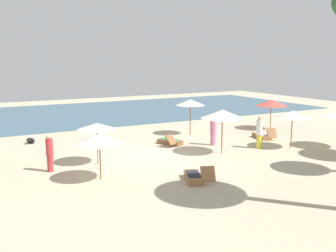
% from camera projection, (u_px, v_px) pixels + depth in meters
% --- Properties ---
extents(ground_plane, '(60.00, 60.00, 0.00)m').
position_uv_depth(ground_plane, '(155.00, 156.00, 19.92)').
color(ground_plane, '#BCAD8E').
extents(ocean_water, '(48.00, 16.00, 0.06)m').
position_uv_depth(ocean_water, '(70.00, 114.00, 34.63)').
color(ocean_water, '#3D6075').
rests_on(ocean_water, ground_plane).
extents(umbrella_0, '(1.90, 1.90, 2.33)m').
position_uv_depth(umbrella_0, '(190.00, 102.00, 25.26)').
color(umbrella_0, brown).
rests_on(umbrella_0, ground_plane).
extents(umbrella_1, '(2.00, 2.00, 2.11)m').
position_uv_depth(umbrella_1, '(292.00, 114.00, 21.52)').
color(umbrella_1, brown).
rests_on(umbrella_1, ground_plane).
extents(umbrella_2, '(2.24, 2.24, 2.34)m').
position_uv_depth(umbrella_2, '(222.00, 114.00, 20.20)').
color(umbrella_2, brown).
rests_on(umbrella_2, ground_plane).
extents(umbrella_3, '(2.22, 2.22, 2.11)m').
position_uv_depth(umbrella_3, '(271.00, 103.00, 27.24)').
color(umbrella_3, olive).
rests_on(umbrella_3, ground_plane).
extents(umbrella_4, '(1.99, 1.99, 1.96)m').
position_uv_depth(umbrella_4, '(99.00, 139.00, 15.77)').
color(umbrella_4, brown).
rests_on(umbrella_4, ground_plane).
extents(umbrella_6, '(1.86, 1.86, 1.98)m').
position_uv_depth(umbrella_6, '(97.00, 126.00, 18.19)').
color(umbrella_6, olive).
rests_on(umbrella_6, ground_plane).
extents(lounger_0, '(1.20, 1.77, 0.71)m').
position_uv_depth(lounger_0, '(195.00, 177.00, 15.87)').
color(lounger_0, olive).
rests_on(lounger_0, ground_plane).
extents(lounger_1, '(1.22, 1.78, 0.69)m').
position_uv_depth(lounger_1, '(170.00, 142.00, 22.55)').
color(lounger_1, brown).
rests_on(lounger_1, ground_plane).
extents(lounger_3, '(0.98, 1.72, 0.75)m').
position_uv_depth(lounger_3, '(262.00, 136.00, 24.25)').
color(lounger_3, olive).
rests_on(lounger_3, ground_plane).
extents(person_0, '(0.48, 0.48, 1.69)m').
position_uv_depth(person_0, '(213.00, 131.00, 22.35)').
color(person_0, '#D17299').
rests_on(person_0, ground_plane).
extents(person_1, '(0.39, 0.39, 1.80)m').
position_uv_depth(person_1, '(259.00, 132.00, 21.54)').
color(person_1, yellow).
rests_on(person_1, ground_plane).
extents(person_2, '(0.42, 0.42, 1.69)m').
position_uv_depth(person_2, '(50.00, 153.00, 17.10)').
color(person_2, '#BF3338').
rests_on(person_2, ground_plane).
extents(dog, '(0.60, 0.73, 0.35)m').
position_uv_depth(dog, '(30.00, 140.00, 22.89)').
color(dog, black).
rests_on(dog, ground_plane).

